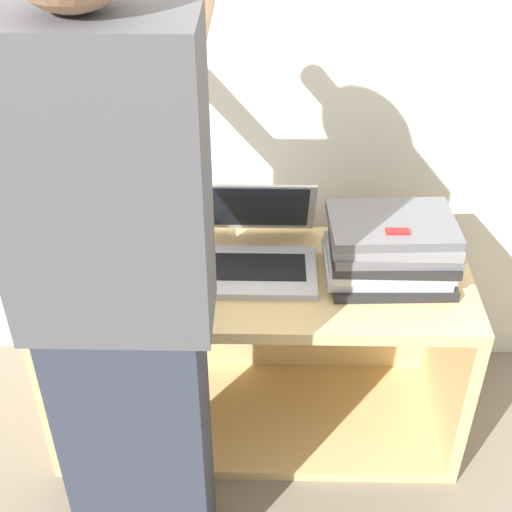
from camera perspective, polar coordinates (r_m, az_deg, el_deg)
The scene contains 8 objects.
ground_plane at distance 2.27m, azimuth -0.09°, elevation -17.50°, with size 12.00×12.00×0.00m, color #756B5B.
wall_back at distance 2.04m, azimuth 0.25°, elevation 18.28°, with size 8.00×0.05×2.40m.
cart at distance 2.25m, azimuth 0.07°, elevation -6.63°, with size 1.22×0.49×0.60m.
laptop_open at distance 2.02m, azimuth 0.07°, elevation 0.49°, with size 0.34×0.33×0.22m.
laptop_stack_left at distance 2.00m, azimuth -10.52°, elevation 0.47°, with size 0.36×0.25×0.16m.
laptop_stack_right at distance 1.98m, azimuth 10.72°, elevation 0.53°, with size 0.36×0.25×0.19m.
person at distance 1.54m, azimuth -10.86°, elevation -3.76°, with size 0.40×0.53×1.69m.
inventory_tag at distance 1.88m, azimuth 11.25°, elevation 1.95°, with size 0.06×0.02×0.01m.
Camera 1 is at (0.03, -1.34, 1.83)m, focal length 50.00 mm.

